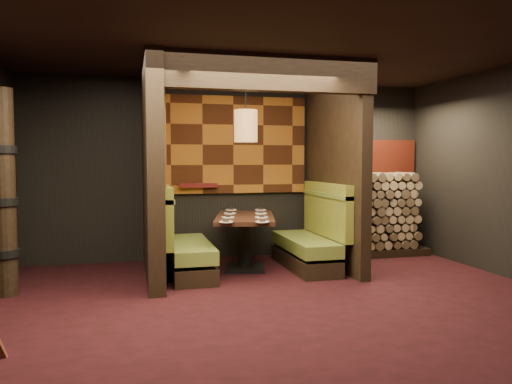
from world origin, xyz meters
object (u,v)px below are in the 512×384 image
object	(u,v)px
booth_bench_left	(182,246)
booth_bench_right	(312,241)
totem_column	(4,194)
firewood_stack	(374,214)
dining_table	(245,232)
pendant_lamp	(246,126)

from	to	relation	value
booth_bench_left	booth_bench_right	distance (m)	1.89
totem_column	booth_bench_left	bearing A→B (deg)	14.75
totem_column	firewood_stack	size ratio (longest dim) A/B	1.39
booth_bench_left	booth_bench_right	size ratio (longest dim) A/B	1.00
booth_bench_right	firewood_stack	xyz separation A→B (m)	(1.35, 0.70, 0.28)
dining_table	pendant_lamp	distance (m)	1.51
booth_bench_right	firewood_stack	distance (m)	1.55
pendant_lamp	totem_column	size ratio (longest dim) A/B	0.43
booth_bench_left	firewood_stack	size ratio (longest dim) A/B	0.92
dining_table	firewood_stack	world-z (taller)	firewood_stack
booth_bench_right	totem_column	distance (m)	4.10
pendant_lamp	totem_column	bearing A→B (deg)	-168.64
booth_bench_right	totem_column	xyz separation A→B (m)	(-3.98, -0.55, 0.79)
dining_table	booth_bench_right	bearing A→B (deg)	-6.04
booth_bench_left	pendant_lamp	world-z (taller)	pendant_lamp
pendant_lamp	booth_bench_right	bearing A→B (deg)	-3.13
booth_bench_right	totem_column	bearing A→B (deg)	-172.14
dining_table	pendant_lamp	size ratio (longest dim) A/B	1.60
booth_bench_right	pendant_lamp	bearing A→B (deg)	176.87
booth_bench_left	booth_bench_right	world-z (taller)	same
booth_bench_left	firewood_stack	bearing A→B (deg)	12.17
firewood_stack	booth_bench_right	bearing A→B (deg)	-152.65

